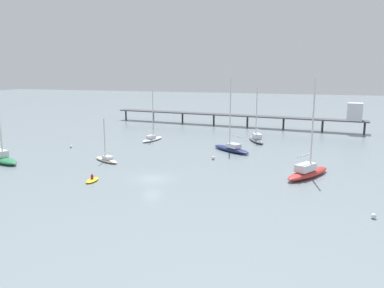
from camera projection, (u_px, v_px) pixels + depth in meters
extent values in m
plane|color=gray|center=(152.00, 179.00, 53.53)|extent=(400.00, 400.00, 0.00)
cube|color=#4C4C51|center=(230.00, 115.00, 103.03)|extent=(68.99, 10.30, 0.30)
cylinder|color=#38332D|center=(126.00, 115.00, 116.28)|extent=(0.50, 0.50, 2.87)
cylinder|color=#38332D|center=(153.00, 117.00, 112.58)|extent=(0.50, 0.50, 2.87)
cylinder|color=#38332D|center=(183.00, 118.00, 108.88)|extent=(0.50, 0.50, 2.87)
cylinder|color=#38332D|center=(214.00, 120.00, 105.18)|extent=(0.50, 0.50, 2.87)
cylinder|color=#38332D|center=(247.00, 122.00, 101.48)|extent=(0.50, 0.50, 2.87)
cylinder|color=#38332D|center=(283.00, 124.00, 97.78)|extent=(0.50, 0.50, 2.87)
cylinder|color=#38332D|center=(322.00, 126.00, 94.08)|extent=(0.50, 0.50, 2.87)
cylinder|color=#38332D|center=(365.00, 128.00, 90.39)|extent=(0.50, 0.50, 2.87)
cube|color=silver|center=(355.00, 112.00, 90.59)|extent=(3.77, 3.77, 4.19)
ellipsoid|color=#287F4C|center=(2.00, 160.00, 62.89)|extent=(9.32, 5.65, 0.93)
ellipsoid|color=beige|center=(106.00, 160.00, 63.62)|extent=(6.10, 4.38, 0.53)
cube|color=silver|center=(108.00, 157.00, 63.19)|extent=(2.17, 1.91, 0.46)
cylinder|color=silver|center=(105.00, 138.00, 63.14)|extent=(0.19, 0.19, 6.72)
cylinder|color=silver|center=(109.00, 152.00, 62.72)|extent=(2.14, 1.27, 0.15)
ellipsoid|color=white|center=(153.00, 139.00, 82.24)|extent=(3.16, 7.23, 0.58)
cube|color=silver|center=(151.00, 137.00, 81.64)|extent=(1.72, 2.22, 0.65)
cylinder|color=silver|center=(153.00, 115.00, 81.52)|extent=(0.20, 0.20, 10.09)
cylinder|color=silver|center=(150.00, 130.00, 81.04)|extent=(0.59, 2.51, 0.16)
ellipsoid|color=red|center=(308.00, 173.00, 54.43)|extent=(6.89, 9.55, 1.02)
cube|color=silver|center=(305.00, 167.00, 53.73)|extent=(3.07, 3.65, 1.02)
cylinder|color=silver|center=(313.00, 125.00, 53.39)|extent=(0.24, 0.24, 13.07)
cylinder|color=silver|center=(304.00, 155.00, 53.05)|extent=(1.91, 3.11, 0.19)
ellipsoid|color=gray|center=(256.00, 140.00, 81.29)|extent=(5.26, 8.50, 0.82)
cube|color=silver|center=(257.00, 136.00, 80.47)|extent=(2.41, 3.03, 0.95)
cylinder|color=silver|center=(256.00, 113.00, 80.61)|extent=(0.22, 0.22, 10.50)
cylinder|color=silver|center=(258.00, 130.00, 79.42)|extent=(1.66, 3.52, 0.18)
ellipsoid|color=navy|center=(231.00, 149.00, 71.48)|extent=(8.85, 7.47, 0.79)
cube|color=silver|center=(234.00, 146.00, 70.74)|extent=(2.92, 2.78, 0.79)
cylinder|color=silver|center=(230.00, 113.00, 70.52)|extent=(0.23, 0.23, 12.90)
cylinder|color=silver|center=(236.00, 136.00, 70.01)|extent=(2.75, 2.12, 0.18)
ellipsoid|color=yellow|center=(92.00, 180.00, 52.24)|extent=(1.50, 2.93, 0.35)
cylinder|color=maroon|center=(92.00, 177.00, 52.15)|extent=(0.39, 0.39, 0.55)
sphere|color=tan|center=(92.00, 174.00, 52.08)|extent=(0.24, 0.24, 0.24)
sphere|color=silver|center=(71.00, 146.00, 74.63)|extent=(0.54, 0.54, 0.54)
sphere|color=silver|center=(213.00, 158.00, 64.86)|extent=(0.63, 0.63, 0.63)
sphere|color=silver|center=(374.00, 216.00, 39.18)|extent=(0.56, 0.56, 0.56)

